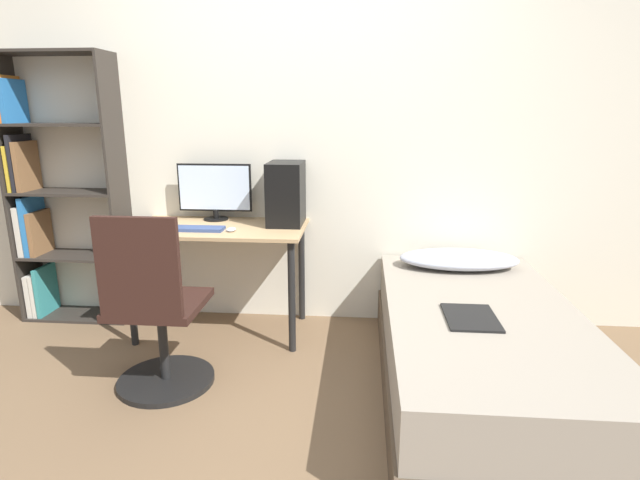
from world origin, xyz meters
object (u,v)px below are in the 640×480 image
Objects in this scene: bookshelf at (51,200)px; pc_tower at (286,193)px; office_chair at (157,323)px; bed at (479,352)px; keyboard at (196,229)px; monitor at (215,190)px.

bookshelf is 4.51× the size of pc_tower.
office_chair is 1.15m from pc_tower.
pc_tower reaches higher than bed.
office_chair is 0.51× the size of bed.
bed is at bearing -16.35° from bookshelf.
bookshelf is 1.87× the size of office_chair.
pc_tower is at bearing 56.92° from office_chair.
bed is 5.51× the size of keyboard.
office_chair is at bearing -39.81° from bookshelf.
keyboard reaches higher than bed.
pc_tower is (0.55, 0.85, 0.54)m from office_chair.
office_chair is (1.07, -0.89, -0.47)m from bookshelf.
monitor is at bearing 86.36° from office_chair.
bookshelf is at bearing 140.19° from office_chair.
office_chair is at bearing -92.39° from keyboard.
bookshelf reaches higher than keyboard.
bed is at bearing -34.48° from pc_tower.
pc_tower is at bearing -1.52° from bookshelf.
keyboard is at bearing -96.06° from monitor.
bookshelf is 1.47m from office_chair.
bookshelf is at bearing -177.92° from monitor.
monitor is (-1.60, 0.84, 0.69)m from bed.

